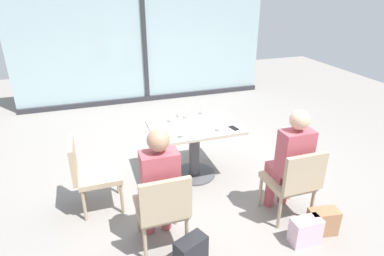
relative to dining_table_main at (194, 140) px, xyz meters
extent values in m
plane|color=gray|center=(0.00, 0.00, -0.52)|extent=(12.00, 12.00, 0.00)
cube|color=#9DB7BC|center=(0.00, 3.20, 0.83)|extent=(5.20, 0.03, 2.70)
cube|color=#2D2D33|center=(0.00, 3.17, 0.83)|extent=(0.08, 0.06, 2.70)
cube|color=#2D2D33|center=(0.00, 3.17, -0.47)|extent=(5.20, 0.10, 0.10)
cube|color=#BCB29E|center=(0.00, 0.00, 0.19)|extent=(1.12, 0.78, 0.04)
cylinder|color=#4C4C51|center=(0.00, 0.00, -0.17)|extent=(0.14, 0.14, 0.69)
cylinder|color=#4C4C51|center=(0.00, 0.00, -0.51)|extent=(0.56, 0.56, 0.02)
cube|color=tan|center=(0.71, -1.07, -0.10)|extent=(0.46, 0.46, 0.06)
cube|color=tan|center=(0.71, -1.32, 0.14)|extent=(0.46, 0.05, 0.42)
cylinder|color=tan|center=(0.91, -0.87, -0.32)|extent=(0.04, 0.04, 0.39)
cylinder|color=tan|center=(0.51, -0.87, -0.32)|extent=(0.04, 0.04, 0.39)
cylinder|color=tan|center=(0.91, -1.27, -0.32)|extent=(0.04, 0.04, 0.39)
cylinder|color=tan|center=(0.51, -1.27, -0.32)|extent=(0.04, 0.04, 0.39)
cube|color=tan|center=(-0.71, -1.07, -0.10)|extent=(0.46, 0.46, 0.06)
cube|color=tan|center=(-0.71, -1.32, 0.14)|extent=(0.46, 0.05, 0.42)
cylinder|color=tan|center=(-0.51, -0.87, -0.32)|extent=(0.04, 0.04, 0.39)
cylinder|color=tan|center=(-0.91, -0.87, -0.32)|extent=(0.04, 0.04, 0.39)
cylinder|color=tan|center=(-0.51, -1.27, -0.32)|extent=(0.04, 0.04, 0.39)
cylinder|color=tan|center=(-0.91, -1.27, -0.32)|extent=(0.04, 0.04, 0.39)
cube|color=tan|center=(-1.22, -0.30, -0.10)|extent=(0.46, 0.46, 0.06)
cube|color=tan|center=(-1.47, -0.30, 0.14)|extent=(0.05, 0.46, 0.42)
cylinder|color=tan|center=(-1.02, -0.50, -0.32)|extent=(0.04, 0.04, 0.39)
cylinder|color=tan|center=(-1.02, -0.10, -0.32)|extent=(0.04, 0.04, 0.39)
cylinder|color=tan|center=(-1.42, -0.50, -0.32)|extent=(0.04, 0.04, 0.39)
cylinder|color=tan|center=(-1.42, -0.10, -0.32)|extent=(0.04, 0.04, 0.39)
cylinder|color=#B24C56|center=(0.80, -0.89, -0.29)|extent=(0.11, 0.11, 0.45)
cube|color=#B24C56|center=(0.80, -0.99, -0.01)|extent=(0.13, 0.32, 0.11)
cylinder|color=#B24C56|center=(0.62, -0.89, -0.29)|extent=(0.11, 0.11, 0.45)
cube|color=#B24C56|center=(0.62, -0.99, -0.01)|extent=(0.13, 0.32, 0.11)
cube|color=#B24C56|center=(0.71, -1.12, 0.28)|extent=(0.34, 0.20, 0.48)
sphere|color=#D8AD8C|center=(0.71, -1.12, 0.64)|extent=(0.20, 0.20, 0.20)
cylinder|color=#B24C56|center=(-0.62, -0.89, -0.29)|extent=(0.11, 0.11, 0.45)
cube|color=#B24C56|center=(-0.62, -0.99, -0.01)|extent=(0.13, 0.32, 0.11)
cylinder|color=#B24C56|center=(-0.80, -0.89, -0.29)|extent=(0.11, 0.11, 0.45)
cube|color=#B24C56|center=(-0.80, -0.99, -0.01)|extent=(0.13, 0.32, 0.11)
cube|color=#B24C56|center=(-0.71, -1.12, 0.28)|extent=(0.34, 0.20, 0.48)
sphere|color=tan|center=(-0.71, -1.12, 0.64)|extent=(0.20, 0.20, 0.20)
cylinder|color=silver|center=(-0.01, 0.24, 0.21)|extent=(0.06, 0.06, 0.00)
cylinder|color=silver|center=(-0.01, 0.24, 0.26)|extent=(0.01, 0.01, 0.08)
cone|color=silver|center=(-0.01, 0.24, 0.35)|extent=(0.07, 0.07, 0.09)
cylinder|color=silver|center=(-0.24, -0.30, 0.21)|extent=(0.06, 0.06, 0.00)
cylinder|color=silver|center=(-0.24, -0.30, 0.26)|extent=(0.01, 0.01, 0.08)
cone|color=silver|center=(-0.24, -0.30, 0.35)|extent=(0.07, 0.07, 0.09)
cylinder|color=silver|center=(0.23, 0.32, 0.21)|extent=(0.06, 0.06, 0.00)
cylinder|color=silver|center=(0.23, 0.32, 0.26)|extent=(0.01, 0.01, 0.08)
cone|color=silver|center=(0.23, 0.32, 0.35)|extent=(0.07, 0.07, 0.09)
cylinder|color=silver|center=(0.25, -0.27, 0.21)|extent=(0.06, 0.06, 0.00)
cylinder|color=silver|center=(0.25, -0.27, 0.26)|extent=(0.01, 0.01, 0.08)
cone|color=silver|center=(0.25, -0.27, 0.35)|extent=(0.07, 0.07, 0.09)
cylinder|color=silver|center=(-0.24, 0.19, 0.21)|extent=(0.06, 0.06, 0.00)
cylinder|color=silver|center=(-0.24, 0.19, 0.26)|extent=(0.01, 0.01, 0.08)
cone|color=silver|center=(-0.24, 0.19, 0.35)|extent=(0.07, 0.07, 0.09)
cylinder|color=white|center=(-0.09, 0.31, 0.26)|extent=(0.08, 0.08, 0.09)
cube|color=black|center=(0.43, -0.24, 0.22)|extent=(0.10, 0.16, 0.01)
cube|color=#A3704C|center=(0.89, -1.47, -0.38)|extent=(0.32, 0.20, 0.28)
cube|color=#232328|center=(-0.52, -1.43, -0.38)|extent=(0.34, 0.27, 0.28)
cube|color=beige|center=(0.64, -1.53, -0.38)|extent=(0.30, 0.17, 0.28)
camera|label=1|loc=(-1.22, -3.58, 1.89)|focal=30.64mm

